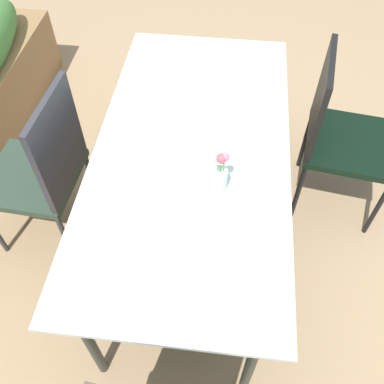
% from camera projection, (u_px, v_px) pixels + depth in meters
% --- Properties ---
extents(ground_plane, '(12.00, 12.00, 0.00)m').
position_uv_depth(ground_plane, '(174.00, 248.00, 2.53)').
color(ground_plane, '#9E7F5B').
extents(dining_table, '(1.85, 0.91, 0.78)m').
position_uv_depth(dining_table, '(192.00, 154.00, 2.02)').
color(dining_table, '#B2C6C1').
rests_on(dining_table, ground).
extents(chair_near_right, '(0.56, 0.56, 1.00)m').
position_uv_depth(chair_near_right, '(339.00, 130.00, 2.35)').
color(chair_near_right, black).
rests_on(chair_near_right, ground).
extents(chair_far_side, '(0.50, 0.50, 1.01)m').
position_uv_depth(chair_far_side, '(44.00, 167.00, 2.18)').
color(chair_far_side, '#293A2E').
rests_on(chair_far_side, ground).
extents(flower_vase, '(0.08, 0.08, 0.21)m').
position_uv_depth(flower_vase, '(219.00, 174.00, 1.76)').
color(flower_vase, silver).
rests_on(flower_vase, dining_table).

